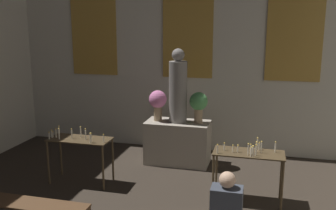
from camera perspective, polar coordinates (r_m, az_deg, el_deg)
name	(u,v)px	position (r m, az deg, el deg)	size (l,w,h in m)	color
wall_back	(188,33)	(8.25, 3.11, 10.84)	(8.04, 0.16, 5.13)	#B2AD9E
altar	(178,142)	(7.65, 1.49, -5.70)	(1.28, 0.66, 0.87)	gray
statue	(178,89)	(7.39, 1.53, 2.50)	(0.36, 0.36, 1.46)	slate
flower_vase_left	(158,101)	(7.54, -1.56, 0.55)	(0.36, 0.36, 0.62)	#937A5B
flower_vase_right	(199,104)	(7.36, 4.68, 0.23)	(0.36, 0.36, 0.62)	#937A5B
candle_rack_left	(79,145)	(6.82, -13.37, -5.89)	(1.10, 0.49, 1.02)	#473823
candle_rack_right	(248,159)	(6.09, 12.16, -8.05)	(1.10, 0.49, 1.01)	#473823
pew_back_left	(18,210)	(5.62, -21.94, -14.58)	(2.01, 0.36, 0.46)	#4C331E
person_seated	(226,205)	(4.48, 8.90, -14.76)	(0.36, 0.24, 0.70)	#383D47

